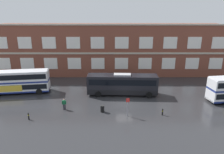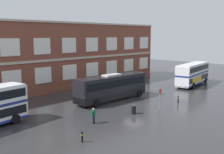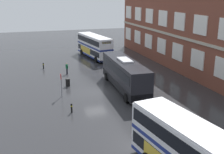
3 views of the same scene
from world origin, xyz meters
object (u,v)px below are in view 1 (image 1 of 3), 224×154
Objects in this scene: touring_coach at (121,84)px; double_decker_near at (16,82)px; safety_bollard_west at (28,116)px; safety_bollard_east at (162,112)px; bus_stand_flag at (127,105)px; waiting_passenger at (63,104)px; station_litter_bin at (102,109)px.

double_decker_near is at bearing 177.32° from touring_coach.
touring_coach reaches higher than safety_bollard_west.
bus_stand_flag is at bearing -176.76° from safety_bollard_east.
waiting_passenger is (9.74, -6.67, -1.22)m from double_decker_near.
safety_bollard_west is (5.56, -9.74, -1.66)m from double_decker_near.
bus_stand_flag reaches higher than station_litter_bin.
touring_coach reaches higher than station_litter_bin.
waiting_passenger is at bearing -34.39° from double_decker_near.
double_decker_near is 4.17× the size of bus_stand_flag.
safety_bollard_east is at bearing 3.87° from safety_bollard_west.
waiting_passenger is at bearing 36.29° from safety_bollard_west.
touring_coach is 9.42m from safety_bollard_east.
bus_stand_flag is (0.40, -7.90, -0.27)m from touring_coach.
bus_stand_flag is 2.84× the size of safety_bollard_east.
waiting_passenger is at bearing 167.23° from bus_stand_flag.
waiting_passenger is (-8.89, -5.80, -0.98)m from touring_coach.
waiting_passenger is at bearing -146.88° from touring_coach.
safety_bollard_west is (-9.90, -2.26, -0.03)m from station_litter_bin.
station_litter_bin is 10.15m from safety_bollard_west.
waiting_passenger reaches higher than station_litter_bin.
touring_coach is 7.46m from station_litter_bin.
bus_stand_flag is 2.62× the size of station_litter_bin.
waiting_passenger is 1.79× the size of safety_bollard_west.
double_decker_near is 17.25m from station_litter_bin.
double_decker_near reaches higher than station_litter_bin.
safety_bollard_west is (-13.07, -8.87, -1.42)m from touring_coach.
touring_coach is (18.63, -0.87, -0.24)m from double_decker_near.
double_decker_near is 11.84× the size of safety_bollard_east.
touring_coach is at bearing 92.92° from bus_stand_flag.
touring_coach is at bearing 64.37° from station_litter_bin.
touring_coach is 11.73× the size of station_litter_bin.
safety_bollard_west and safety_bollard_east have the same top height.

